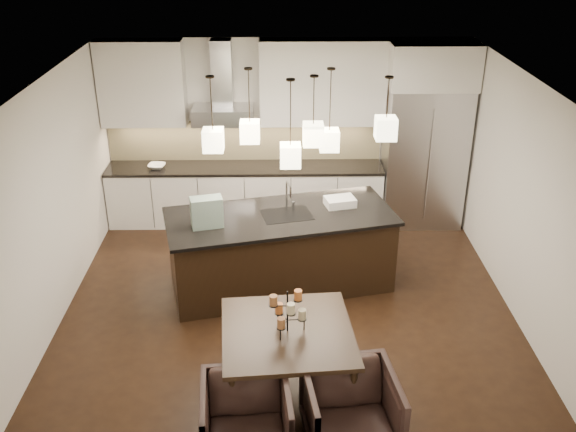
{
  "coord_description": "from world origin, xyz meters",
  "views": [
    {
      "loc": [
        -0.12,
        -6.74,
        4.52
      ],
      "look_at": [
        0.0,
        0.2,
        1.15
      ],
      "focal_mm": 40.0,
      "sensor_mm": 36.0,
      "label": 1
    }
  ],
  "objects_px": {
    "dining_table": "(287,362)",
    "armchair_right": "(351,412)",
    "refrigerator": "(423,157)",
    "island_body": "(281,252)",
    "armchair_left": "(246,421)"
  },
  "relations": [
    {
      "from": "armchair_left",
      "to": "armchair_right",
      "type": "distance_m",
      "value": 0.95
    },
    {
      "from": "refrigerator",
      "to": "island_body",
      "type": "relative_size",
      "value": 0.78
    },
    {
      "from": "dining_table",
      "to": "armchair_left",
      "type": "bearing_deg",
      "value": -120.11
    },
    {
      "from": "dining_table",
      "to": "armchair_right",
      "type": "bearing_deg",
      "value": -56.74
    },
    {
      "from": "island_body",
      "to": "armchair_right",
      "type": "xyz_separation_m",
      "value": [
        0.62,
        -2.82,
        -0.1
      ]
    },
    {
      "from": "armchair_right",
      "to": "armchair_left",
      "type": "bearing_deg",
      "value": 177.41
    },
    {
      "from": "dining_table",
      "to": "armchair_left",
      "type": "distance_m",
      "value": 0.89
    },
    {
      "from": "refrigerator",
      "to": "armchair_right",
      "type": "height_order",
      "value": "refrigerator"
    },
    {
      "from": "refrigerator",
      "to": "armchair_left",
      "type": "relative_size",
      "value": 2.64
    },
    {
      "from": "refrigerator",
      "to": "armchair_right",
      "type": "bearing_deg",
      "value": -108.53
    },
    {
      "from": "refrigerator",
      "to": "armchair_right",
      "type": "relative_size",
      "value": 2.54
    },
    {
      "from": "dining_table",
      "to": "armchair_right",
      "type": "height_order",
      "value": "armchair_right"
    },
    {
      "from": "refrigerator",
      "to": "dining_table",
      "type": "xyz_separation_m",
      "value": [
        -2.14,
        -3.97,
        -0.69
      ]
    },
    {
      "from": "island_body",
      "to": "dining_table",
      "type": "xyz_separation_m",
      "value": [
        0.06,
        -2.09,
        -0.1
      ]
    },
    {
      "from": "island_body",
      "to": "dining_table",
      "type": "bearing_deg",
      "value": -101.73
    }
  ]
}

